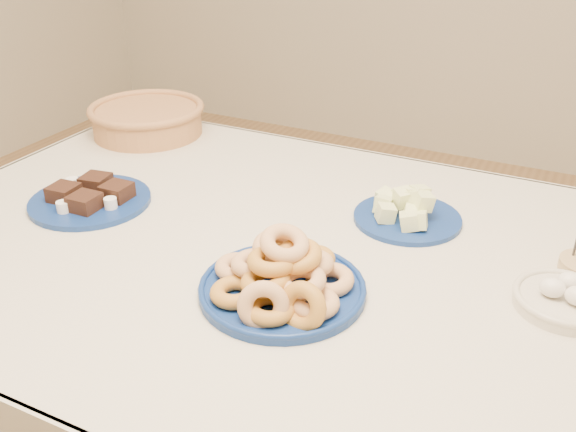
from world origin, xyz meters
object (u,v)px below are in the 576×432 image
object	(u,v)px
brownie_plate	(90,198)
wicker_basket	(147,118)
donut_platter	(282,279)
melon_plate	(407,212)
egg_bowl	(564,299)
dining_table	(299,295)

from	to	relation	value
brownie_plate	wicker_basket	size ratio (longest dim) A/B	0.70
donut_platter	melon_plate	size ratio (longest dim) A/B	1.48
melon_plate	wicker_basket	bearing A→B (deg)	167.27
donut_platter	egg_bowl	bearing A→B (deg)	22.18
donut_platter	wicker_basket	size ratio (longest dim) A/B	0.90
dining_table	donut_platter	world-z (taller)	donut_platter
donut_platter	wicker_basket	xyz separation A→B (m)	(-0.71, 0.55, 0.01)
dining_table	melon_plate	world-z (taller)	melon_plate
donut_platter	wicker_basket	world-z (taller)	donut_platter
brownie_plate	egg_bowl	xyz separation A→B (m)	(0.99, 0.05, 0.00)
donut_platter	brownie_plate	xyz separation A→B (m)	(-0.55, 0.13, -0.02)
brownie_plate	wicker_basket	bearing A→B (deg)	110.91
dining_table	donut_platter	size ratio (longest dim) A/B	4.63
donut_platter	dining_table	bearing A→B (deg)	104.60
wicker_basket	egg_bowl	world-z (taller)	wicker_basket
egg_bowl	melon_plate	bearing A→B (deg)	151.06
dining_table	wicker_basket	distance (m)	0.79
brownie_plate	melon_plate	bearing A→B (deg)	19.80
donut_platter	egg_bowl	size ratio (longest dim) A/B	2.05
dining_table	wicker_basket	xyz separation A→B (m)	(-0.67, 0.40, 0.15)
melon_plate	egg_bowl	bearing A→B (deg)	-28.94
brownie_plate	wicker_basket	world-z (taller)	wicker_basket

